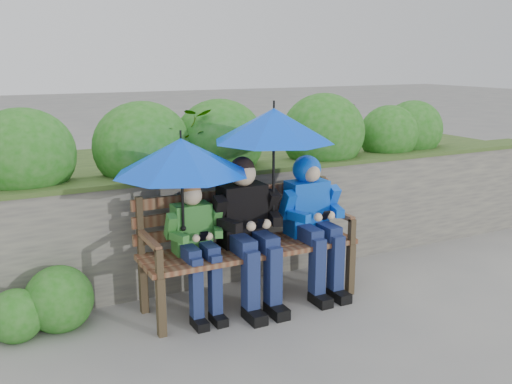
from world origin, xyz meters
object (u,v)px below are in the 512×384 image
park_bench (246,238)px  boy_middle (248,225)px  boy_left (196,241)px  umbrella_left (181,156)px  boy_right (312,212)px  umbrella_right (274,125)px

park_bench → boy_middle: boy_middle is taller
boy_left → umbrella_left: 0.69m
boy_middle → park_bench: bearing=72.7°
boy_middle → umbrella_left: size_ratio=1.19×
boy_right → umbrella_left: 1.32m
boy_middle → umbrella_right: 0.84m
umbrella_left → boy_right: bearing=0.4°
boy_left → umbrella_right: bearing=-0.9°
boy_right → umbrella_right: (-0.39, -0.01, 0.78)m
park_bench → boy_left: 0.49m
boy_right → umbrella_right: umbrella_right is taller
umbrella_left → umbrella_right: 0.81m
park_bench → boy_right: 0.63m
park_bench → umbrella_right: umbrella_right is taller
park_bench → boy_middle: (-0.03, -0.10, 0.14)m
park_bench → boy_right: (0.60, -0.08, 0.17)m
boy_right → umbrella_right: size_ratio=1.21×
park_bench → boy_middle: bearing=-107.3°
umbrella_left → umbrella_right: size_ratio=1.05×
umbrella_left → umbrella_right: umbrella_right is taller
park_bench → umbrella_left: size_ratio=1.75×
boy_right → umbrella_left: bearing=-179.6°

